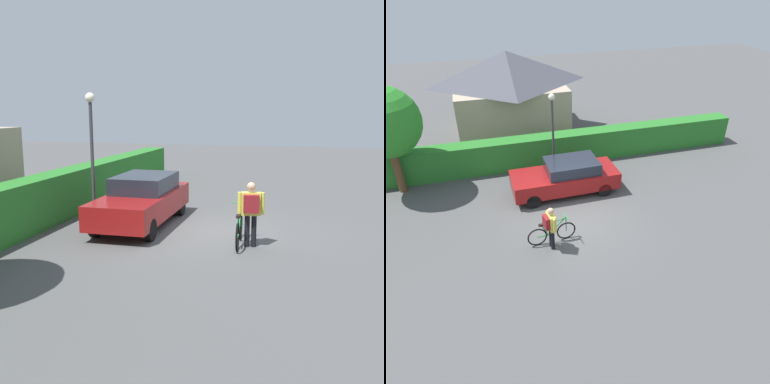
# 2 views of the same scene
# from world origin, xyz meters

# --- Properties ---
(ground_plane) EXTENTS (60.00, 60.00, 0.00)m
(ground_plane) POSITION_xyz_m (0.00, 0.00, 0.00)
(ground_plane) COLOR #4E4E4E
(hedge_row) EXTENTS (19.67, 0.90, 1.44)m
(hedge_row) POSITION_xyz_m (0.00, 4.96, 0.72)
(hedge_row) COLOR #297628
(hedge_row) RESTS_ON ground
(house_distant) EXTENTS (6.20, 5.14, 4.47)m
(house_distant) POSITION_xyz_m (-0.97, 9.65, 2.29)
(house_distant) COLOR tan
(house_distant) RESTS_ON ground
(parked_car_near) EXTENTS (4.44, 1.77, 1.46)m
(parked_car_near) POSITION_xyz_m (0.28, 2.11, 0.75)
(parked_car_near) COLOR maroon
(parked_car_near) RESTS_ON ground
(bicycle) EXTENTS (1.74, 0.50, 1.00)m
(bicycle) POSITION_xyz_m (-1.07, -0.96, 0.39)
(bicycle) COLOR black
(bicycle) RESTS_ON ground
(person_rider) EXTENTS (0.40, 0.65, 1.63)m
(person_rider) POSITION_xyz_m (-1.17, -1.26, 0.98)
(person_rider) COLOR black
(person_rider) RESTS_ON ground
(street_lamp) EXTENTS (0.28, 0.28, 3.85)m
(street_lamp) POSITION_xyz_m (0.11, 3.59, 2.52)
(street_lamp) COLOR #38383D
(street_lamp) RESTS_ON ground
(fire_hydrant) EXTENTS (0.20, 0.20, 0.81)m
(fire_hydrant) POSITION_xyz_m (1.26, 3.54, 0.41)
(fire_hydrant) COLOR red
(fire_hydrant) RESTS_ON ground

